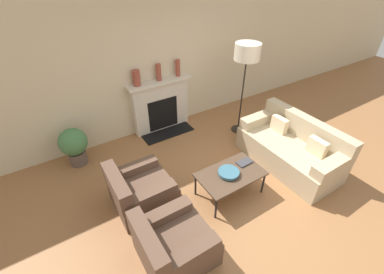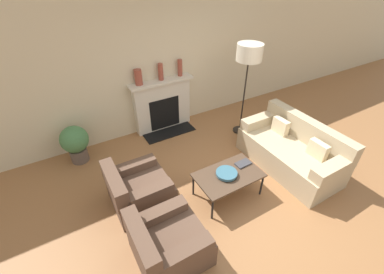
{
  "view_description": "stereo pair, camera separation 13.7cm",
  "coord_description": "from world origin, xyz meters",
  "px_view_note": "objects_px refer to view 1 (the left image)",
  "views": [
    {
      "loc": [
        -2.26,
        -1.92,
        3.18
      ],
      "look_at": [
        -0.22,
        1.33,
        0.45
      ],
      "focal_mm": 24.0,
      "sensor_mm": 36.0,
      "label": 1
    },
    {
      "loc": [
        -2.14,
        -1.99,
        3.18
      ],
      "look_at": [
        -0.22,
        1.33,
        0.45
      ],
      "focal_mm": 24.0,
      "sensor_mm": 36.0,
      "label": 2
    }
  ],
  "objects_px": {
    "armchair_far": "(140,191)",
    "bowl": "(229,172)",
    "floor_lamp": "(247,56)",
    "couch": "(291,148)",
    "mantel_vase_center_right": "(178,68)",
    "fireplace": "(161,106)",
    "book": "(244,162)",
    "coffee_table": "(231,175)",
    "armchair_near": "(173,244)",
    "mantel_vase_center_left": "(159,72)",
    "mantel_vase_left": "(136,78)",
    "potted_plant": "(74,145)"
  },
  "relations": [
    {
      "from": "couch",
      "to": "bowl",
      "type": "height_order",
      "value": "couch"
    },
    {
      "from": "couch",
      "to": "coffee_table",
      "type": "distance_m",
      "value": 1.42
    },
    {
      "from": "bowl",
      "to": "mantel_vase_center_left",
      "type": "xyz_separation_m",
      "value": [
        0.03,
        2.34,
        0.82
      ]
    },
    {
      "from": "armchair_far",
      "to": "mantel_vase_center_left",
      "type": "relative_size",
      "value": 2.6
    },
    {
      "from": "armchair_far",
      "to": "mantel_vase_center_left",
      "type": "height_order",
      "value": "mantel_vase_center_left"
    },
    {
      "from": "armchair_near",
      "to": "mantel_vase_left",
      "type": "relative_size",
      "value": 2.89
    },
    {
      "from": "armchair_far",
      "to": "bowl",
      "type": "bearing_deg",
      "value": -113.68
    },
    {
      "from": "fireplace",
      "to": "book",
      "type": "height_order",
      "value": "fireplace"
    },
    {
      "from": "armchair_near",
      "to": "floor_lamp",
      "type": "distance_m",
      "value": 3.49
    },
    {
      "from": "couch",
      "to": "coffee_table",
      "type": "xyz_separation_m",
      "value": [
        -1.42,
        -0.01,
        0.08
      ]
    },
    {
      "from": "mantel_vase_left",
      "to": "mantel_vase_center_left",
      "type": "bearing_deg",
      "value": 0.0
    },
    {
      "from": "fireplace",
      "to": "floor_lamp",
      "type": "height_order",
      "value": "floor_lamp"
    },
    {
      "from": "couch",
      "to": "book",
      "type": "relative_size",
      "value": 7.01
    },
    {
      "from": "fireplace",
      "to": "armchair_near",
      "type": "height_order",
      "value": "fireplace"
    },
    {
      "from": "bowl",
      "to": "mantel_vase_center_right",
      "type": "relative_size",
      "value": 0.96
    },
    {
      "from": "armchair_near",
      "to": "bowl",
      "type": "bearing_deg",
      "value": -68.88
    },
    {
      "from": "coffee_table",
      "to": "mantel_vase_left",
      "type": "xyz_separation_m",
      "value": [
        -0.48,
        2.34,
        0.87
      ]
    },
    {
      "from": "fireplace",
      "to": "armchair_near",
      "type": "distance_m",
      "value": 3.09
    },
    {
      "from": "fireplace",
      "to": "couch",
      "type": "xyz_separation_m",
      "value": [
        1.44,
        -2.31,
        -0.22
      ]
    },
    {
      "from": "book",
      "to": "mantel_vase_left",
      "type": "distance_m",
      "value": 2.55
    },
    {
      "from": "bowl",
      "to": "mantel_vase_center_right",
      "type": "height_order",
      "value": "mantel_vase_center_right"
    },
    {
      "from": "fireplace",
      "to": "mantel_vase_center_left",
      "type": "distance_m",
      "value": 0.74
    },
    {
      "from": "couch",
      "to": "potted_plant",
      "type": "xyz_separation_m",
      "value": [
        -3.3,
        2.06,
        0.1
      ]
    },
    {
      "from": "floor_lamp",
      "to": "mantel_vase_left",
      "type": "bearing_deg",
      "value": 151.51
    },
    {
      "from": "armchair_far",
      "to": "mantel_vase_center_left",
      "type": "distance_m",
      "value": 2.42
    },
    {
      "from": "armchair_near",
      "to": "potted_plant",
      "type": "bearing_deg",
      "value": 13.31
    },
    {
      "from": "floor_lamp",
      "to": "book",
      "type": "bearing_deg",
      "value": -128.36
    },
    {
      "from": "floor_lamp",
      "to": "potted_plant",
      "type": "relative_size",
      "value": 2.57
    },
    {
      "from": "book",
      "to": "mantel_vase_center_right",
      "type": "distance_m",
      "value": 2.42
    },
    {
      "from": "bowl",
      "to": "armchair_far",
      "type": "bearing_deg",
      "value": 156.32
    },
    {
      "from": "mantel_vase_left",
      "to": "mantel_vase_center_right",
      "type": "bearing_deg",
      "value": 0.0
    },
    {
      "from": "armchair_near",
      "to": "bowl",
      "type": "relative_size",
      "value": 2.67
    },
    {
      "from": "bowl",
      "to": "floor_lamp",
      "type": "bearing_deg",
      "value": 44.04
    },
    {
      "from": "armchair_far",
      "to": "floor_lamp",
      "type": "distance_m",
      "value": 3.08
    },
    {
      "from": "armchair_near",
      "to": "bowl",
      "type": "height_order",
      "value": "armchair_near"
    },
    {
      "from": "armchair_near",
      "to": "mantel_vase_left",
      "type": "xyz_separation_m",
      "value": [
        0.81,
        2.82,
        1.0
      ]
    },
    {
      "from": "book",
      "to": "floor_lamp",
      "type": "xyz_separation_m",
      "value": [
        1.01,
        1.27,
        1.2
      ]
    },
    {
      "from": "couch",
      "to": "armchair_far",
      "type": "xyz_separation_m",
      "value": [
        -2.7,
        0.54,
        -0.05
      ]
    },
    {
      "from": "armchair_far",
      "to": "fireplace",
      "type": "bearing_deg",
      "value": -35.33
    },
    {
      "from": "floor_lamp",
      "to": "couch",
      "type": "bearing_deg",
      "value": -87.21
    },
    {
      "from": "armchair_far",
      "to": "mantel_vase_center_right",
      "type": "height_order",
      "value": "mantel_vase_center_right"
    },
    {
      "from": "armchair_near",
      "to": "bowl",
      "type": "distance_m",
      "value": 1.35
    },
    {
      "from": "armchair_near",
      "to": "mantel_vase_left",
      "type": "bearing_deg",
      "value": -15.95
    },
    {
      "from": "armchair_near",
      "to": "coffee_table",
      "type": "relative_size",
      "value": 0.85
    },
    {
      "from": "armchair_near",
      "to": "coffee_table",
      "type": "height_order",
      "value": "armchair_near"
    },
    {
      "from": "fireplace",
      "to": "potted_plant",
      "type": "bearing_deg",
      "value": -172.29
    },
    {
      "from": "couch",
      "to": "mantel_vase_center_left",
      "type": "height_order",
      "value": "mantel_vase_center_left"
    },
    {
      "from": "coffee_table",
      "to": "floor_lamp",
      "type": "distance_m",
      "value": 2.28
    },
    {
      "from": "fireplace",
      "to": "coffee_table",
      "type": "height_order",
      "value": "fireplace"
    },
    {
      "from": "couch",
      "to": "book",
      "type": "distance_m",
      "value": 1.08
    }
  ]
}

